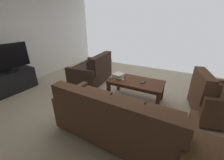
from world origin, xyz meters
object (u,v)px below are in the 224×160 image
at_px(book_stack, 119,76).
at_px(tv_remote, 143,82).
at_px(end_table, 206,157).
at_px(armchair_side, 215,99).
at_px(sofa_main, 117,119).
at_px(loveseat_near, 93,71).
at_px(flat_tv, 6,58).
at_px(coffee_table, 136,84).
at_px(tv_stand, 13,81).

height_order(book_stack, tv_remote, book_stack).
xyz_separation_m(end_table, armchair_side, (-0.30, -1.62, -0.14)).
bearing_deg(sofa_main, loveseat_near, -45.81).
bearing_deg(book_stack, loveseat_near, -22.14).
height_order(end_table, book_stack, end_table).
bearing_deg(sofa_main, tv_remote, -91.41).
bearing_deg(loveseat_near, armchair_side, 175.15).
height_order(sofa_main, armchair_side, sofa_main).
relative_size(end_table, book_stack, 1.94).
bearing_deg(flat_tv, coffee_table, -160.61).
bearing_deg(end_table, loveseat_near, -35.26).
height_order(end_table, tv_remote, end_table).
distance_m(sofa_main, flat_tv, 3.13).
distance_m(sofa_main, loveseat_near, 2.26).
height_order(sofa_main, book_stack, sofa_main).
height_order(flat_tv, tv_remote, flat_tv).
xyz_separation_m(sofa_main, tv_stand, (3.08, -0.21, -0.10)).
distance_m(sofa_main, book_stack, 1.32).
distance_m(flat_tv, tv_remote, 3.30).
height_order(end_table, flat_tv, flat_tv).
height_order(armchair_side, tv_remote, armchair_side).
distance_m(loveseat_near, end_table, 3.24).
xyz_separation_m(loveseat_near, armchair_side, (-2.95, 0.25, 0.00)).
height_order(sofa_main, loveseat_near, sofa_main).
bearing_deg(end_table, tv_remote, -54.65).
bearing_deg(tv_stand, flat_tv, -113.13).
distance_m(sofa_main, coffee_table, 1.26).
bearing_deg(coffee_table, book_stack, 6.99).
bearing_deg(book_stack, sofa_main, 114.35).
bearing_deg(flat_tv, book_stack, -158.78).
relative_size(loveseat_near, end_table, 2.14).
relative_size(flat_tv, tv_remote, 6.31).
bearing_deg(tv_remote, coffee_table, -10.10).
bearing_deg(armchair_side, book_stack, 5.03).
bearing_deg(sofa_main, armchair_side, -135.21).
distance_m(loveseat_near, tv_stand, 2.07).
bearing_deg(sofa_main, tv_stand, -3.90).
relative_size(loveseat_near, coffee_table, 1.11).
relative_size(sofa_main, coffee_table, 1.71).
distance_m(tv_stand, tv_remote, 3.28).
bearing_deg(loveseat_near, end_table, 144.74).
relative_size(book_stack, tv_remote, 1.92).
height_order(coffee_table, tv_remote, tv_remote).
bearing_deg(flat_tv, tv_stand, 66.87).
bearing_deg(tv_remote, loveseat_near, -14.00).
relative_size(sofa_main, tv_remote, 12.31).
distance_m(end_table, flat_tv, 4.20).
bearing_deg(book_stack, coffee_table, -173.01).
bearing_deg(loveseat_near, tv_remote, 166.00).
relative_size(tv_stand, flat_tv, 0.96).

